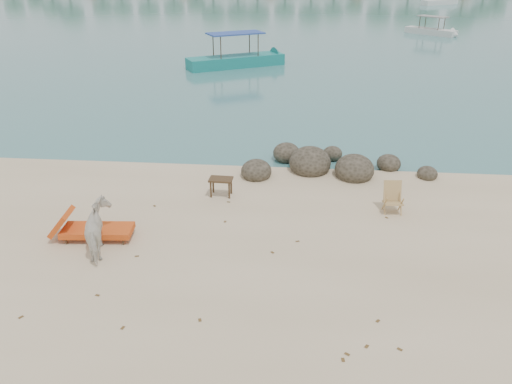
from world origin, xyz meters
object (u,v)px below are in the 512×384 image
cow (100,231)px  lounge_chair (97,228)px  deck_chair (393,200)px  boulders (322,165)px  side_table (221,188)px  boat_near (235,38)px

cow → lounge_chair: cow is taller
cow → deck_chair: bearing=179.2°
boulders → side_table: 3.71m
lounge_chair → boat_near: bearing=83.8°
boat_near → deck_chair: bearing=-100.4°
deck_chair → boulders: bearing=118.8°
lounge_chair → deck_chair: deck_chair is taller
boulders → boat_near: boat_near is taller
boulders → deck_chair: (1.81, -2.81, 0.21)m
deck_chair → boat_near: (-6.74, 19.44, 1.28)m
boulders → deck_chair: size_ratio=7.54×
boat_near → cow: bearing=-120.6°
deck_chair → boat_near: 20.61m
boulders → lounge_chair: 7.47m
cow → boat_near: size_ratio=0.20×
deck_chair → boat_near: bearing=105.1°
boulders → cow: size_ratio=4.40×
cow → side_table: bearing=-146.7°
boulders → lounge_chair: boulders is taller
boulders → side_table: bearing=-143.9°
boat_near → lounge_chair: bearing=-121.5°
boulders → boat_near: (-4.93, 16.63, 1.49)m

